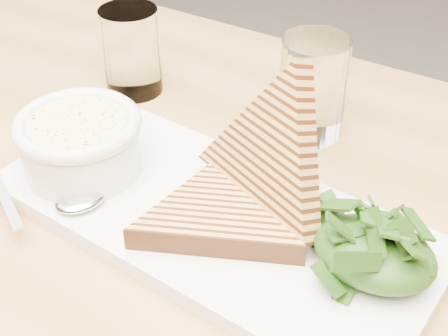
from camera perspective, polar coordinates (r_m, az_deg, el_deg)
The scene contains 13 objects.
table_top at distance 0.59m, azimuth -16.83°, elevation -6.28°, with size 1.33×0.89×0.04m, color #A97C46.
platter at distance 0.55m, azimuth -1.11°, elevation -4.55°, with size 0.39×0.18×0.02m, color white.
soup_bowl at distance 0.59m, azimuth -12.88°, elevation 1.64°, with size 0.11×0.11×0.04m, color white.
soup at distance 0.57m, azimuth -13.24°, elevation 3.78°, with size 0.09×0.09×0.01m, color #F7E593.
bowl_rim at distance 0.57m, azimuth -13.27°, elevation 3.95°, with size 0.12×0.12×0.01m, color white.
sandwich_flat at distance 0.52m, azimuth -0.30°, elevation -4.16°, with size 0.17×0.17×0.02m, color #C98B48, non-canonical shape.
sandwich_lean at distance 0.52m, azimuth 4.28°, elevation 1.31°, with size 0.17×0.17×0.09m, color #C98B48, non-canonical shape.
salad_base at distance 0.49m, azimuth 13.60°, elevation -7.56°, with size 0.10×0.08×0.04m, color black.
arugula_pile at distance 0.49m, azimuth 13.74°, elevation -6.83°, with size 0.11×0.10×0.05m, color #305E18, non-canonical shape.
spoon_bowl at distance 0.56m, azimuth -13.04°, elevation -2.88°, with size 0.03×0.04×0.01m, color silver.
spoon_handle at distance 0.59m, azimuth -19.64°, elevation -2.05°, with size 0.11×0.01×0.00m, color silver.
glass_near at distance 0.72m, azimuth -8.45°, elevation 10.51°, with size 0.07×0.07×0.10m, color white.
glass_far at distance 0.65m, azimuth 8.09°, elevation 7.29°, with size 0.07×0.07×0.11m, color white.
Camera 1 is at (0.25, -0.07, 1.12)m, focal length 50.00 mm.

